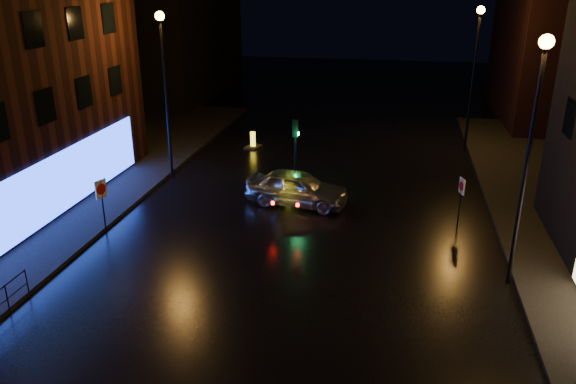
% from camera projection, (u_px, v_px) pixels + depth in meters
% --- Properties ---
extents(ground, '(120.00, 120.00, 0.00)m').
position_uv_depth(ground, '(246.00, 364.00, 15.43)').
color(ground, black).
rests_on(ground, ground).
extents(building_far_left, '(8.00, 16.00, 14.00)m').
position_uv_depth(building_far_left, '(170.00, 12.00, 47.78)').
color(building_far_left, black).
rests_on(building_far_left, ground).
extents(building_far_right, '(8.00, 14.00, 12.00)m').
position_uv_depth(building_far_right, '(566.00, 35.00, 39.81)').
color(building_far_right, black).
rests_on(building_far_right, ground).
extents(street_lamp_lfar, '(0.44, 0.44, 8.37)m').
position_uv_depth(street_lamp_lfar, '(164.00, 71.00, 27.62)').
color(street_lamp_lfar, black).
rests_on(street_lamp_lfar, ground).
extents(street_lamp_rnear, '(0.44, 0.44, 8.37)m').
position_uv_depth(street_lamp_rnear, '(533.00, 127.00, 17.49)').
color(street_lamp_rnear, black).
rests_on(street_lamp_rnear, ground).
extents(street_lamp_rfar, '(0.44, 0.44, 8.37)m').
position_uv_depth(street_lamp_rfar, '(475.00, 57.00, 32.12)').
color(street_lamp_rfar, black).
rests_on(street_lamp_rfar, ground).
extents(traffic_signal, '(1.40, 2.40, 3.45)m').
position_uv_depth(traffic_signal, '(295.00, 176.00, 28.27)').
color(traffic_signal, black).
rests_on(traffic_signal, ground).
extents(silver_hatchback, '(4.93, 2.52, 1.61)m').
position_uv_depth(silver_hatchback, '(297.00, 188.00, 25.89)').
color(silver_hatchback, '#A8ABB0').
rests_on(silver_hatchback, ground).
extents(bollard_near, '(0.88, 1.25, 1.04)m').
position_uv_depth(bollard_near, '(289.00, 194.00, 26.75)').
color(bollard_near, black).
rests_on(bollard_near, ground).
extents(bollard_far, '(0.99, 1.28, 1.00)m').
position_uv_depth(bollard_far, '(253.00, 144.00, 34.61)').
color(bollard_far, black).
rests_on(bollard_far, ground).
extents(road_sign_left, '(0.23, 0.54, 2.31)m').
position_uv_depth(road_sign_left, '(101.00, 194.00, 22.67)').
color(road_sign_left, black).
rests_on(road_sign_left, ground).
extents(road_sign_right, '(0.20, 0.49, 2.06)m').
position_uv_depth(road_sign_right, '(461.00, 190.00, 23.55)').
color(road_sign_right, black).
rests_on(road_sign_right, ground).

